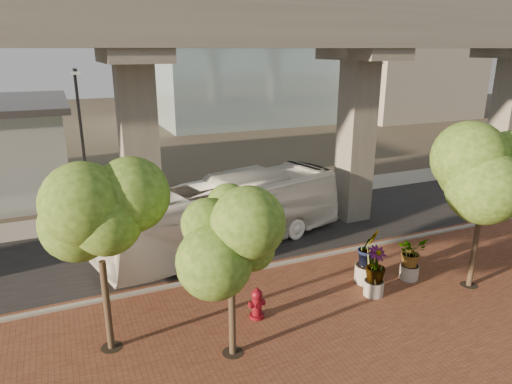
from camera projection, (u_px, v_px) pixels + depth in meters
name	position (u px, v px, depth m)	size (l,w,h in m)	color
ground	(274.00, 247.00, 23.03)	(160.00, 160.00, 0.00)	#3D392C
brick_plaza	(373.00, 333.00, 16.03)	(70.00, 13.00, 0.06)	brown
asphalt_road	(258.00, 233.00, 24.77)	(90.00, 8.00, 0.04)	black
curb_strip	(293.00, 262.00, 21.26)	(70.00, 0.25, 0.16)	#98968E
far_sidewalk	(224.00, 203.00, 29.57)	(90.00, 3.00, 0.06)	#98968E
transit_viaduct	(259.00, 97.00, 22.59)	(72.00, 5.60, 12.40)	gray
midrise_block	(404.00, 31.00, 65.42)	(18.00, 16.00, 24.00)	gray
transit_bus	(227.00, 214.00, 22.42)	(3.01, 12.83, 3.58)	white
parked_car	(496.00, 168.00, 35.69)	(1.39, 4.02, 1.32)	black
fire_hydrant	(257.00, 303.00, 16.73)	(0.60, 0.54, 1.21)	maroon
planter_front	(411.00, 253.00, 19.40)	(1.77, 1.77, 1.95)	#99958A
planter_right	(375.00, 267.00, 18.08)	(1.94, 1.94, 2.07)	#A19B91
planter_left	(368.00, 250.00, 19.05)	(2.21, 2.21, 2.43)	gray
street_tree_far_west	(98.00, 228.00, 13.91)	(3.89, 3.89, 6.08)	#4C392B
street_tree_near_west	(231.00, 241.00, 13.73)	(3.37, 3.37, 5.53)	#4C392B
street_tree_near_east	(487.00, 166.00, 17.64)	(4.41, 4.41, 7.20)	#4C392B
streetlamp_west	(83.00, 142.00, 23.07)	(0.43, 1.25, 8.64)	#323238
streetlamp_east	(368.00, 115.00, 32.07)	(0.44, 1.28, 8.81)	#2E2E33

